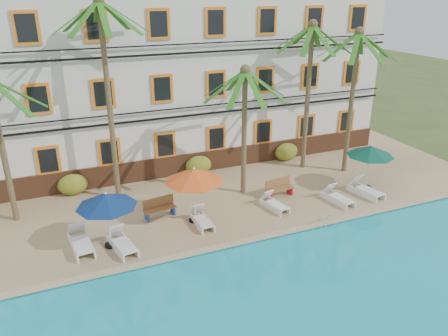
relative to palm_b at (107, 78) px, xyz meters
name	(u,v)px	position (x,y,z in m)	size (l,w,h in m)	color
ground	(243,235)	(4.47, -5.36, -6.30)	(100.00, 100.00, 0.00)	#384C23
pool_deck	(204,188)	(4.47, -0.36, -6.18)	(30.00, 12.00, 0.25)	tan
pool_coping	(252,240)	(4.47, -6.26, -6.02)	(30.00, 0.35, 0.06)	tan
hotel_building	(173,74)	(4.47, 4.62, -0.93)	(25.40, 6.44, 10.22)	silver
palm_b	(107,78)	(0.00, 0.00, 0.00)	(4.16, 4.16, 9.64)	brown
palm_c	(245,112)	(6.09, -1.86, -1.77)	(4.16, 4.16, 6.56)	brown
palm_d	(309,77)	(10.79, -0.09, -0.74)	(4.16, 4.16, 8.34)	brown
palm_e	(354,83)	(12.73, -1.47, -0.93)	(4.16, 4.16, 8.01)	brown
shrub_left	(73,185)	(-2.07, 1.24, -5.50)	(1.50, 0.90, 1.10)	#32621C
shrub_mid	(198,165)	(4.74, 1.24, -5.50)	(1.50, 0.90, 1.10)	#32621C
shrub_right	(286,152)	(10.43, 1.24, -5.50)	(1.50, 0.90, 1.10)	#32621C
umbrella_blue	(106,200)	(-1.08, -4.42, -3.97)	(2.44, 2.44, 2.45)	black
umbrella_red	(194,176)	(2.80, -3.76, -3.81)	(2.64, 2.64, 2.63)	black
umbrella_green	(371,151)	(12.35, -3.87, -3.98)	(2.43, 2.43, 2.43)	black
lounger_a	(81,242)	(-2.24, -4.15, -5.74)	(0.93, 2.10, 0.96)	white
lounger_b	(122,243)	(-0.71, -4.83, -5.76)	(1.03, 1.98, 0.89)	white
lounger_c	(201,219)	(2.95, -4.19, -5.79)	(0.65, 1.74, 0.82)	white
lounger_d	(274,204)	(6.69, -4.06, -5.80)	(0.89, 1.74, 0.78)	white
lounger_e	(337,197)	(9.92, -4.68, -5.78)	(0.90, 1.86, 0.84)	white
lounger_f	(365,189)	(11.73, -4.53, -5.76)	(1.05, 2.04, 0.92)	white
bench_left	(159,207)	(1.40, -2.74, -5.58)	(1.55, 0.69, 0.93)	olive
bench_right	(279,188)	(7.57, -2.97, -5.58)	(1.55, 0.65, 0.93)	olive
pool_ladder	(327,224)	(8.14, -6.36, -6.05)	(0.54, 0.74, 0.74)	silver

